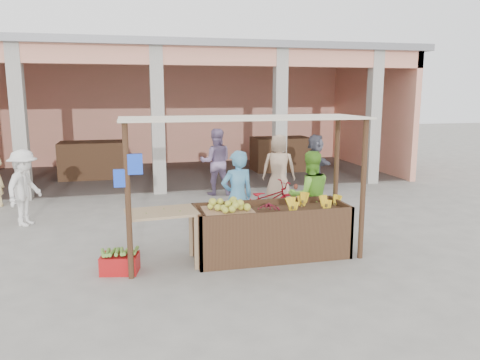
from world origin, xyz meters
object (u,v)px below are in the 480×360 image
object	(u,v)px
fruit_stall	(271,234)
red_crate	(120,263)
motorcycle	(266,200)
vendor_green	(310,193)
side_table	(162,220)
vendor_blue	(237,194)

from	to	relation	value
fruit_stall	red_crate	distance (m)	2.54
red_crate	motorcycle	bearing A→B (deg)	50.06
vendor_green	red_crate	bearing A→B (deg)	17.56
side_table	fruit_stall	bearing A→B (deg)	-5.36
vendor_green	fruit_stall	bearing A→B (deg)	39.77
side_table	vendor_green	world-z (taller)	vendor_green
side_table	red_crate	xyz separation A→B (m)	(-0.68, -0.18, -0.62)
side_table	vendor_green	xyz separation A→B (m)	(2.83, 0.72, 0.14)
vendor_green	side_table	bearing A→B (deg)	17.51
fruit_stall	vendor_green	world-z (taller)	vendor_green
red_crate	vendor_green	bearing A→B (deg)	26.33
red_crate	vendor_green	world-z (taller)	vendor_green
vendor_green	motorcycle	xyz separation A→B (m)	(-0.38, 1.55, -0.46)
fruit_stall	motorcycle	distance (m)	2.36
red_crate	side_table	bearing A→B (deg)	26.56
side_table	vendor_green	bearing A→B (deg)	9.31
fruit_stall	vendor_green	size ratio (longest dim) A/B	1.45
motorcycle	red_crate	bearing A→B (deg)	118.50
fruit_stall	vendor_blue	size ratio (longest dim) A/B	1.40
vendor_blue	motorcycle	bearing A→B (deg)	-135.53
vendor_green	motorcycle	size ratio (longest dim) A/B	1.06
side_table	motorcycle	world-z (taller)	side_table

